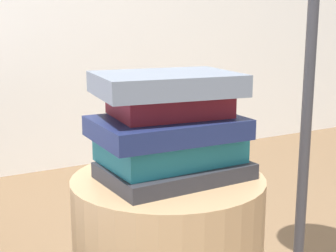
% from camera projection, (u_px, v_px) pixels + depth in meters
% --- Properties ---
extents(book_charcoal, '(0.30, 0.20, 0.03)m').
position_uv_depth(book_charcoal, '(175.00, 171.00, 1.03)').
color(book_charcoal, '#28282D').
rests_on(book_charcoal, side_table).
extents(book_teal, '(0.28, 0.19, 0.06)m').
position_uv_depth(book_teal, '(170.00, 148.00, 1.03)').
color(book_teal, '#1E727F').
rests_on(book_teal, book_charcoal).
extents(book_navy, '(0.30, 0.21, 0.04)m').
position_uv_depth(book_navy, '(167.00, 127.00, 1.00)').
color(book_navy, '#19234C').
rests_on(book_navy, book_teal).
extents(book_maroon, '(0.24, 0.19, 0.05)m').
position_uv_depth(book_maroon, '(169.00, 104.00, 1.02)').
color(book_maroon, maroon).
rests_on(book_maroon, book_navy).
extents(book_slate, '(0.30, 0.24, 0.04)m').
position_uv_depth(book_slate, '(166.00, 84.00, 0.98)').
color(book_slate, slate).
rests_on(book_slate, book_maroon).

